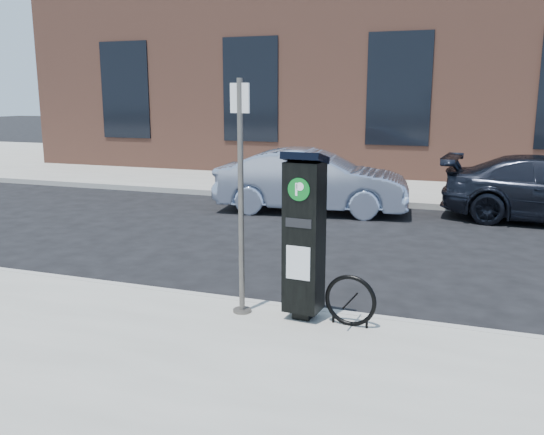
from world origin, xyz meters
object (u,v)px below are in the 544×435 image
at_px(bike_rack, 350,301).
at_px(car_silver, 312,181).
at_px(sign_pole, 241,201).
at_px(parking_kiosk, 304,235).

relative_size(bike_rack, car_silver, 0.14).
distance_m(sign_pole, car_silver, 7.26).
bearing_deg(bike_rack, parking_kiosk, -179.41).
bearing_deg(sign_pole, car_silver, 107.35).
bearing_deg(car_silver, parking_kiosk, -171.90).
bearing_deg(car_silver, sign_pole, -178.00).
xyz_separation_m(parking_kiosk, bike_rack, (0.59, -0.05, -0.74)).
relative_size(sign_pole, bike_rack, 4.56).
height_order(parking_kiosk, sign_pole, sign_pole).
height_order(parking_kiosk, bike_rack, parking_kiosk).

